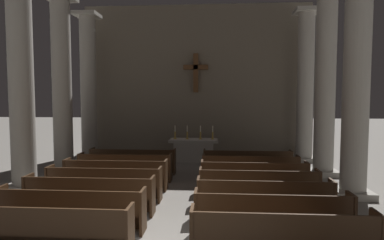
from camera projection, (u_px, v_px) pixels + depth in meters
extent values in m
cube|color=#422B19|center=(46.00, 231.00, 6.12)|extent=(3.11, 0.40, 0.05)
cube|color=#422B19|center=(39.00, 221.00, 5.88)|extent=(3.11, 0.05, 0.50)
cube|color=#422B19|center=(51.00, 239.00, 6.31)|extent=(3.11, 0.04, 0.40)
cube|color=#422B19|center=(130.00, 232.00, 5.98)|extent=(0.06, 0.50, 0.95)
cube|color=#422B19|center=(71.00, 211.00, 7.20)|extent=(3.11, 0.40, 0.05)
cube|color=#422B19|center=(66.00, 202.00, 6.96)|extent=(3.11, 0.05, 0.50)
cube|color=#422B19|center=(75.00, 218.00, 7.40)|extent=(3.11, 0.04, 0.40)
cube|color=#422B19|center=(143.00, 211.00, 7.07)|extent=(0.06, 0.50, 0.95)
cube|color=#422B19|center=(1.00, 208.00, 7.29)|extent=(0.06, 0.50, 0.95)
cube|color=#422B19|center=(90.00, 196.00, 8.28)|extent=(3.11, 0.40, 0.05)
cube|color=#422B19|center=(86.00, 188.00, 8.04)|extent=(3.11, 0.05, 0.50)
cube|color=#422B19|center=(93.00, 203.00, 8.48)|extent=(3.11, 0.04, 0.40)
cube|color=#422B19|center=(153.00, 196.00, 8.15)|extent=(0.06, 0.50, 0.95)
cube|color=#422B19|center=(29.00, 193.00, 8.37)|extent=(0.06, 0.50, 0.95)
cube|color=#422B19|center=(105.00, 185.00, 9.36)|extent=(3.11, 0.40, 0.05)
cube|color=#422B19|center=(102.00, 177.00, 9.12)|extent=(3.11, 0.05, 0.50)
cube|color=#422B19|center=(107.00, 191.00, 9.56)|extent=(3.11, 0.04, 0.40)
cube|color=#422B19|center=(160.00, 184.00, 9.23)|extent=(0.06, 0.50, 0.95)
cube|color=#422B19|center=(50.00, 182.00, 9.45)|extent=(0.06, 0.50, 0.95)
cube|color=#422B19|center=(116.00, 176.00, 10.45)|extent=(3.11, 0.40, 0.05)
cube|color=#422B19|center=(114.00, 169.00, 10.20)|extent=(3.11, 0.05, 0.50)
cube|color=#422B19|center=(118.00, 181.00, 10.64)|extent=(3.11, 0.04, 0.40)
cube|color=#422B19|center=(166.00, 175.00, 10.31)|extent=(0.06, 0.50, 0.95)
cube|color=#422B19|center=(67.00, 173.00, 10.54)|extent=(0.06, 0.50, 0.95)
cube|color=#422B19|center=(125.00, 168.00, 11.53)|extent=(3.11, 0.40, 0.05)
cube|color=#422B19|center=(124.00, 162.00, 11.29)|extent=(3.11, 0.05, 0.50)
cube|color=#422B19|center=(127.00, 173.00, 11.72)|extent=(3.11, 0.04, 0.40)
cube|color=#422B19|center=(171.00, 168.00, 11.39)|extent=(0.06, 0.50, 0.95)
cube|color=#422B19|center=(81.00, 166.00, 11.62)|extent=(0.06, 0.50, 0.95)
cube|color=#422B19|center=(133.00, 162.00, 12.61)|extent=(3.11, 0.40, 0.05)
cube|color=#422B19|center=(132.00, 156.00, 12.37)|extent=(3.11, 0.05, 0.50)
cube|color=#422B19|center=(134.00, 167.00, 12.81)|extent=(3.11, 0.04, 0.40)
cube|color=#422B19|center=(174.00, 162.00, 12.48)|extent=(0.06, 0.50, 0.95)
cube|color=#422B19|center=(92.00, 160.00, 12.70)|extent=(0.06, 0.50, 0.95)
cube|color=#422B19|center=(282.00, 238.00, 5.82)|extent=(3.11, 0.40, 0.05)
cube|color=#422B19|center=(285.00, 228.00, 5.57)|extent=(3.11, 0.05, 0.50)
cube|color=#422B19|center=(192.00, 234.00, 5.90)|extent=(0.06, 0.50, 0.95)
cube|color=#422B19|center=(376.00, 239.00, 5.68)|extent=(0.06, 0.50, 0.95)
cube|color=#422B19|center=(272.00, 216.00, 6.90)|extent=(3.11, 0.40, 0.05)
cube|color=#422B19|center=(274.00, 207.00, 6.65)|extent=(3.11, 0.05, 0.50)
cube|color=#422B19|center=(270.00, 223.00, 7.09)|extent=(3.11, 0.04, 0.40)
cube|color=#422B19|center=(196.00, 212.00, 6.99)|extent=(0.06, 0.50, 0.95)
cube|color=#422B19|center=(351.00, 216.00, 6.76)|extent=(0.06, 0.50, 0.95)
cube|color=#422B19|center=(264.00, 200.00, 7.98)|extent=(3.11, 0.40, 0.05)
cube|color=#422B19|center=(266.00, 192.00, 7.74)|extent=(3.11, 0.05, 0.50)
cube|color=#422B19|center=(263.00, 207.00, 8.17)|extent=(3.11, 0.04, 0.40)
cube|color=#422B19|center=(198.00, 197.00, 8.07)|extent=(0.06, 0.50, 0.95)
cube|color=#422B19|center=(332.00, 200.00, 7.84)|extent=(0.06, 0.50, 0.95)
cube|color=#422B19|center=(258.00, 188.00, 9.06)|extent=(3.11, 0.40, 0.05)
cube|color=#422B19|center=(260.00, 180.00, 8.82)|extent=(3.11, 0.05, 0.50)
cube|color=#422B19|center=(257.00, 194.00, 9.26)|extent=(3.11, 0.04, 0.40)
cube|color=#422B19|center=(200.00, 185.00, 9.15)|extent=(0.06, 0.50, 0.95)
cube|color=#422B19|center=(318.00, 187.00, 8.93)|extent=(0.06, 0.50, 0.95)
cube|color=#422B19|center=(254.00, 178.00, 10.14)|extent=(3.11, 0.40, 0.05)
cube|color=#422B19|center=(255.00, 171.00, 9.90)|extent=(3.11, 0.05, 0.50)
cube|color=#422B19|center=(253.00, 184.00, 10.34)|extent=(3.11, 0.04, 0.40)
cube|color=#422B19|center=(202.00, 176.00, 10.23)|extent=(0.06, 0.50, 0.95)
cube|color=#422B19|center=(307.00, 178.00, 10.01)|extent=(0.06, 0.50, 0.95)
cube|color=#422B19|center=(250.00, 170.00, 11.22)|extent=(3.11, 0.40, 0.05)
cube|color=#422B19|center=(251.00, 164.00, 10.98)|extent=(3.11, 0.05, 0.50)
cube|color=#422B19|center=(249.00, 176.00, 11.42)|extent=(3.11, 0.04, 0.40)
cube|color=#422B19|center=(203.00, 168.00, 11.31)|extent=(0.06, 0.50, 0.95)
cube|color=#422B19|center=(298.00, 170.00, 11.09)|extent=(0.06, 0.50, 0.95)
cube|color=#422B19|center=(247.00, 164.00, 12.31)|extent=(3.11, 0.40, 0.05)
cube|color=#422B19|center=(248.00, 158.00, 12.06)|extent=(3.11, 0.05, 0.50)
cube|color=#422B19|center=(246.00, 169.00, 12.50)|extent=(3.11, 0.04, 0.40)
cube|color=#422B19|center=(204.00, 162.00, 12.40)|extent=(0.06, 0.50, 0.95)
cube|color=#422B19|center=(291.00, 163.00, 12.17)|extent=(0.06, 0.50, 0.95)
cube|color=#ADA89E|center=(25.00, 187.00, 10.37)|extent=(1.02, 1.02, 0.20)
cylinder|color=#ADA89E|center=(21.00, 84.00, 10.15)|extent=(0.73, 0.73, 6.62)
cube|color=#ADA89E|center=(352.00, 193.00, 9.67)|extent=(1.02, 1.02, 0.20)
cylinder|color=#ADA89E|center=(356.00, 83.00, 9.44)|extent=(0.73, 0.73, 6.62)
cube|color=#ADA89E|center=(64.00, 168.00, 13.05)|extent=(1.02, 1.02, 0.20)
cylinder|color=#ADA89E|center=(62.00, 87.00, 12.83)|extent=(0.73, 0.73, 6.62)
cube|color=#ADA89E|center=(323.00, 172.00, 12.35)|extent=(1.02, 1.02, 0.20)
cylinder|color=#ADA89E|center=(325.00, 86.00, 12.13)|extent=(0.73, 0.73, 6.62)
cube|color=#ADA89E|center=(90.00, 156.00, 15.74)|extent=(1.02, 1.02, 0.20)
cylinder|color=#ADA89E|center=(89.00, 88.00, 15.52)|extent=(0.73, 0.73, 6.62)
cube|color=#ADA89E|center=(87.00, 15.00, 15.28)|extent=(1.09, 1.09, 0.16)
cube|color=#ADA89E|center=(304.00, 159.00, 15.04)|extent=(1.02, 1.02, 0.20)
cylinder|color=#ADA89E|center=(305.00, 88.00, 14.81)|extent=(0.73, 0.73, 6.62)
cube|color=#ADA89E|center=(307.00, 11.00, 14.58)|extent=(1.09, 1.09, 0.16)
cube|color=#A8A399|center=(194.00, 152.00, 14.97)|extent=(1.76, 0.72, 0.88)
cube|color=#A8A399|center=(194.00, 141.00, 14.94)|extent=(2.20, 0.90, 0.12)
cube|color=silver|center=(194.00, 139.00, 14.93)|extent=(2.09, 0.86, 0.01)
cylinder|color=#B79338|center=(175.00, 139.00, 14.99)|extent=(0.16, 0.16, 0.02)
cylinder|color=#B79338|center=(175.00, 135.00, 14.98)|extent=(0.07, 0.07, 0.33)
cylinder|color=silver|center=(175.00, 129.00, 14.96)|extent=(0.04, 0.04, 0.27)
cylinder|color=#B79338|center=(187.00, 139.00, 14.95)|extent=(0.16, 0.16, 0.02)
cylinder|color=#B79338|center=(187.00, 135.00, 14.94)|extent=(0.07, 0.07, 0.33)
cylinder|color=silver|center=(187.00, 129.00, 14.92)|extent=(0.04, 0.04, 0.27)
cylinder|color=#B79338|center=(200.00, 139.00, 14.91)|extent=(0.16, 0.16, 0.02)
cylinder|color=#B79338|center=(200.00, 135.00, 14.90)|extent=(0.07, 0.07, 0.33)
cylinder|color=silver|center=(200.00, 129.00, 14.88)|extent=(0.04, 0.04, 0.27)
cylinder|color=#B79338|center=(213.00, 139.00, 14.87)|extent=(0.16, 0.16, 0.02)
cylinder|color=#B79338|center=(213.00, 136.00, 14.86)|extent=(0.07, 0.07, 0.33)
cylinder|color=silver|center=(213.00, 129.00, 14.84)|extent=(0.04, 0.04, 0.27)
cube|color=#706656|center=(196.00, 81.00, 16.48)|extent=(11.12, 0.25, 7.41)
cube|color=brown|center=(196.00, 73.00, 16.22)|extent=(0.23, 0.23, 1.89)
cube|color=brown|center=(196.00, 67.00, 16.20)|extent=(1.21, 0.23, 0.23)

